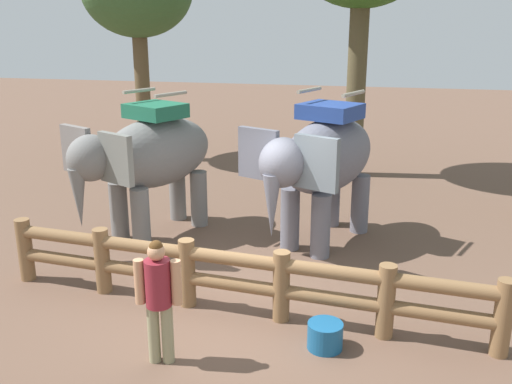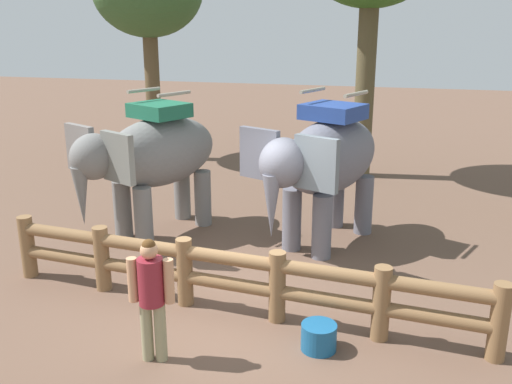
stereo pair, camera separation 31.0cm
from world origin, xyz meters
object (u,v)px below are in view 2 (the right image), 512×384
elephant_near_left (153,156)px  tourist_woman_in_black (151,292)px  elephant_center (325,161)px  feed_bucket (319,337)px  log_fence (230,274)px

elephant_near_left → tourist_woman_in_black: (1.81, -4.11, -0.66)m
tourist_woman_in_black → elephant_center: bearing=71.3°
tourist_woman_in_black → elephant_near_left: bearing=113.7°
elephant_near_left → tourist_woman_in_black: 4.54m
tourist_woman_in_black → feed_bucket: tourist_woman_in_black is taller
elephant_center → feed_bucket: bearing=-82.5°
log_fence → tourist_woman_in_black: bearing=-111.5°
tourist_woman_in_black → feed_bucket: size_ratio=3.51×
log_fence → elephant_near_left: (-2.37, 2.69, 1.00)m
elephant_center → log_fence: bearing=-107.3°
elephant_near_left → tourist_woman_in_black: bearing=-66.3°
elephant_near_left → log_fence: bearing=-48.7°
elephant_near_left → feed_bucket: elephant_near_left is taller
log_fence → elephant_center: bearing=72.7°
elephant_near_left → elephant_center: bearing=5.1°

